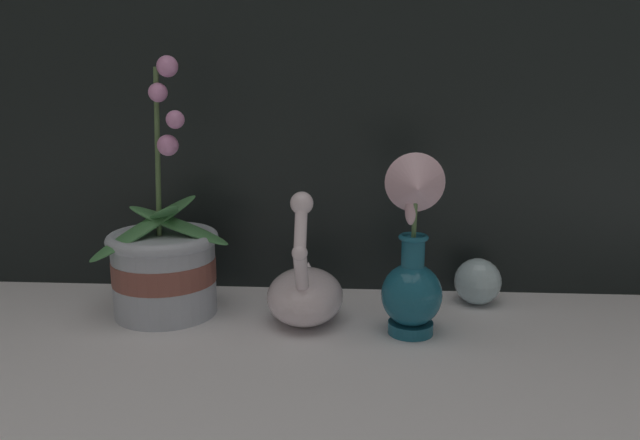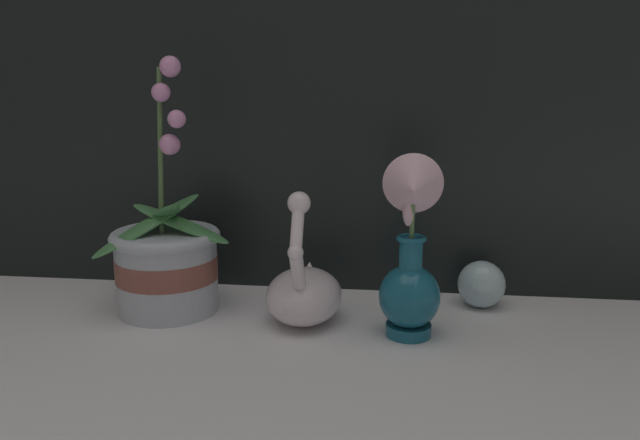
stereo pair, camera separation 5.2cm
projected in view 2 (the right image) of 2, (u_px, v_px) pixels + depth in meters
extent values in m
plane|color=white|center=(300.00, 348.00, 0.89)|extent=(2.80, 2.80, 0.00)
cylinder|color=#B2BCCC|center=(167.00, 271.00, 1.02)|extent=(0.16, 0.16, 0.13)
cylinder|color=brown|center=(167.00, 267.00, 1.02)|extent=(0.17, 0.17, 0.04)
torus|color=#B2BCCC|center=(165.00, 236.00, 1.01)|extent=(0.18, 0.18, 0.02)
cylinder|color=#4C6B3D|center=(160.00, 151.00, 0.98)|extent=(0.01, 0.04, 0.26)
ellipsoid|color=#427F47|center=(180.00, 224.00, 1.00)|extent=(0.17, 0.07, 0.07)
ellipsoid|color=#427F47|center=(159.00, 219.00, 1.03)|extent=(0.15, 0.17, 0.09)
ellipsoid|color=#427F47|center=(147.00, 225.00, 0.99)|extent=(0.16, 0.16, 0.09)
sphere|color=#DB8EC6|center=(170.00, 66.00, 0.96)|extent=(0.03, 0.03, 0.03)
sphere|color=#DB8EC6|center=(161.00, 92.00, 0.96)|extent=(0.03, 0.03, 0.03)
sphere|color=#DB8EC6|center=(177.00, 119.00, 0.94)|extent=(0.03, 0.03, 0.03)
sphere|color=#DB8EC6|center=(170.00, 144.00, 0.96)|extent=(0.03, 0.03, 0.03)
ellipsoid|color=white|center=(304.00, 296.00, 0.98)|extent=(0.12, 0.15, 0.08)
cone|color=white|center=(309.00, 277.00, 1.03)|extent=(0.06, 0.08, 0.07)
cylinder|color=white|center=(298.00, 272.00, 0.90)|extent=(0.02, 0.06, 0.08)
sphere|color=white|center=(295.00, 253.00, 0.88)|extent=(0.02, 0.02, 0.02)
cylinder|color=white|center=(297.00, 227.00, 0.89)|extent=(0.02, 0.05, 0.07)
sphere|color=white|center=(299.00, 203.00, 0.90)|extent=(0.03, 0.03, 0.03)
cylinder|color=#195B75|center=(408.00, 329.00, 0.93)|extent=(0.07, 0.07, 0.02)
ellipsoid|color=#195B75|center=(409.00, 296.00, 0.92)|extent=(0.09, 0.09, 0.10)
cylinder|color=#195B75|center=(411.00, 254.00, 0.90)|extent=(0.03, 0.03, 0.05)
torus|color=#195B75|center=(411.00, 239.00, 0.90)|extent=(0.04, 0.04, 0.01)
cylinder|color=#567A47|center=(412.00, 218.00, 0.89)|extent=(0.01, 0.02, 0.06)
cone|color=beige|center=(413.00, 187.00, 0.86)|extent=(0.09, 0.06, 0.09)
ellipsoid|color=beige|center=(409.00, 211.00, 0.89)|extent=(0.02, 0.02, 0.04)
sphere|color=silver|center=(481.00, 284.00, 1.04)|extent=(0.08, 0.08, 0.08)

